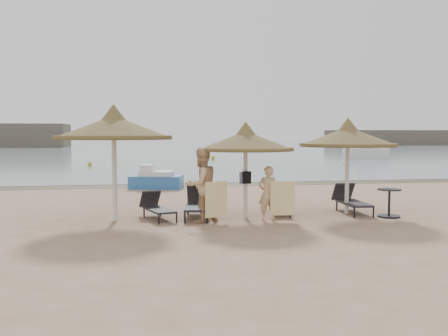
# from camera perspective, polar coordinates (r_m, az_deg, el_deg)

# --- Properties ---
(ground) EXTENTS (160.00, 160.00, 0.00)m
(ground) POSITION_cam_1_polar(r_m,az_deg,el_deg) (13.93, 2.84, -5.89)
(ground) COLOR tan
(ground) RESTS_ON ground
(sea) EXTENTS (200.00, 140.00, 0.03)m
(sea) POSITION_cam_1_polar(r_m,az_deg,el_deg) (93.46, -8.11, 2.50)
(sea) COLOR slate
(sea) RESTS_ON ground
(wet_sand_strip) EXTENTS (200.00, 1.60, 0.01)m
(wet_sand_strip) POSITION_cam_1_polar(r_m,az_deg,el_deg) (23.10, -2.34, -1.94)
(wet_sand_strip) COLOR #4B3F29
(wet_sand_strip) RESTS_ON ground
(far_shore) EXTENTS (150.00, 54.80, 12.00)m
(far_shore) POSITION_cam_1_polar(r_m,az_deg,el_deg) (93.83, -23.63, 3.98)
(far_shore) COLOR #615749
(far_shore) RESTS_ON ground
(palapa_left) EXTENTS (3.20, 3.20, 3.18)m
(palapa_left) POSITION_cam_1_polar(r_m,az_deg,el_deg) (13.83, -12.48, 4.47)
(palapa_left) COLOR silver
(palapa_left) RESTS_ON ground
(palapa_center) EXTENTS (2.74, 2.74, 2.72)m
(palapa_center) POSITION_cam_1_polar(r_m,az_deg,el_deg) (13.97, 2.49, 3.05)
(palapa_center) COLOR silver
(palapa_center) RESTS_ON ground
(palapa_right) EXTENTS (2.88, 2.88, 2.85)m
(palapa_right) POSITION_cam_1_polar(r_m,az_deg,el_deg) (15.14, 13.97, 3.42)
(palapa_right) COLOR silver
(palapa_right) RESTS_ON ground
(lounger_far_left) EXTENTS (1.01, 1.75, 0.75)m
(lounger_far_left) POSITION_cam_1_polar(r_m,az_deg,el_deg) (14.15, -7.73, -4.40)
(lounger_far_left) COLOR black
(lounger_far_left) RESTS_ON ground
(lounger_near_left) EXTENTS (0.95, 2.03, 0.88)m
(lounger_near_left) POSITION_cam_1_polar(r_m,az_deg,el_deg) (14.30, -3.07, -4.04)
(lounger_near_left) COLOR black
(lounger_near_left) RESTS_ON ground
(lounger_near_right) EXTENTS (0.88, 1.69, 0.72)m
(lounger_near_right) POSITION_cam_1_polar(r_m,az_deg,el_deg) (15.00, 6.39, -3.95)
(lounger_near_right) COLOR black
(lounger_near_right) RESTS_ON ground
(lounger_far_right) EXTENTS (0.71, 1.90, 0.84)m
(lounger_far_right) POSITION_cam_1_polar(r_m,az_deg,el_deg) (15.59, 14.26, -3.55)
(lounger_far_right) COLOR black
(lounger_far_right) RESTS_ON ground
(side_table) EXTENTS (0.67, 0.67, 0.81)m
(side_table) POSITION_cam_1_polar(r_m,az_deg,el_deg) (15.01, 18.35, -3.91)
(side_table) COLOR black
(side_table) RESTS_ON ground
(person_left) EXTENTS (1.28, 1.15, 2.33)m
(person_left) POSITION_cam_1_polar(r_m,az_deg,el_deg) (13.40, -2.60, -1.25)
(person_left) COLOR #D7AD7E
(person_left) RESTS_ON ground
(person_right) EXTENTS (0.82, 0.56, 1.74)m
(person_right) POSITION_cam_1_polar(r_m,az_deg,el_deg) (13.67, 5.02, -2.41)
(person_right) COLOR #D7AD7E
(person_right) RESTS_ON ground
(towel_left) EXTENTS (0.63, 0.27, 0.95)m
(towel_left) POSITION_cam_1_polar(r_m,az_deg,el_deg) (13.16, -0.88, -3.59)
(towel_left) COLOR yellow
(towel_left) RESTS_ON ground
(towel_right) EXTENTS (0.66, 0.09, 0.93)m
(towel_right) POSITION_cam_1_polar(r_m,az_deg,el_deg) (13.56, 6.72, -3.45)
(towel_right) COLOR yellow
(towel_right) RESTS_ON ground
(bag_patterned) EXTENTS (0.28, 0.18, 0.34)m
(bag_patterned) POSITION_cam_1_polar(r_m,az_deg,el_deg) (14.20, 2.32, -1.12)
(bag_patterned) COLOR silver
(bag_patterned) RESTS_ON ground
(bag_dark) EXTENTS (0.25, 0.11, 0.34)m
(bag_dark) POSITION_cam_1_polar(r_m,az_deg,el_deg) (13.86, 2.62, -1.09)
(bag_dark) COLOR black
(bag_dark) RESTS_ON ground
(pedal_boat) EXTENTS (2.45, 1.79, 1.03)m
(pedal_boat) POSITION_cam_1_polar(r_m,az_deg,el_deg) (21.88, -7.81, -1.31)
(pedal_boat) COLOR #2A62A5
(pedal_boat) RESTS_ON ground
(buoy_left) EXTENTS (0.34, 0.34, 0.34)m
(buoy_left) POSITION_cam_1_polar(r_m,az_deg,el_deg) (37.62, -15.10, 0.47)
(buoy_left) COLOR gold
(buoy_left) RESTS_ON ground
(buoy_mid) EXTENTS (0.38, 0.38, 0.38)m
(buoy_mid) POSITION_cam_1_polar(r_m,az_deg,el_deg) (45.22, -1.26, 1.21)
(buoy_mid) COLOR gold
(buoy_mid) RESTS_ON ground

